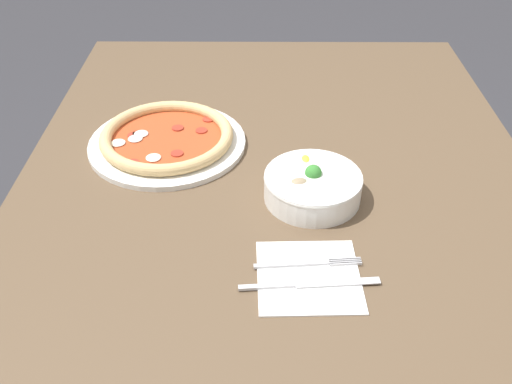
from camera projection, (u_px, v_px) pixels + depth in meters
The scene contains 7 objects.
ground_plane at pixel (272, 370), 1.64m from camera, with size 8.00×8.00×0.00m, color #333338.
dining_table at pixel (276, 194), 1.25m from camera, with size 1.29×1.06×0.72m.
pizza at pixel (167, 139), 1.24m from camera, with size 0.34×0.34×0.04m.
bowl at pixel (313, 185), 1.08m from camera, with size 0.19×0.19×0.07m.
napkin at pixel (309, 276), 0.93m from camera, with size 0.17×0.17×0.00m.
fork at pixel (307, 264), 0.95m from camera, with size 0.03×0.18×0.00m.
knife at pixel (303, 284), 0.91m from camera, with size 0.03×0.23×0.01m.
Camera 1 is at (1.00, -0.04, 1.40)m, focal length 40.00 mm.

